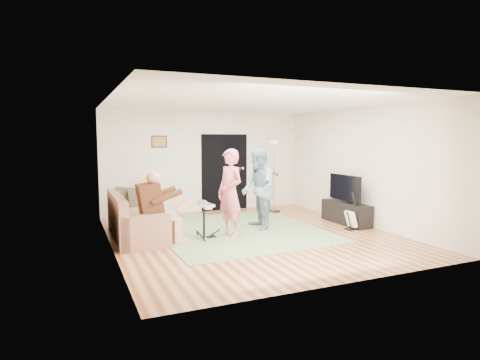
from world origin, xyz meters
The scene contains 19 objects.
floor centered at (0.00, 0.00, 0.00)m, with size 6.00×6.00×0.00m, color brown.
walls centered at (0.00, 0.00, 1.35)m, with size 5.50×6.00×2.70m, color silver, non-canonical shape.
ceiling centered at (0.00, 0.00, 2.70)m, with size 6.00×6.00×0.00m, color white.
window_blinds centered at (-2.74, 0.20, 1.55)m, with size 2.05×2.05×0.00m, color olive.
doorway centered at (0.55, 2.99, 1.05)m, with size 2.10×2.10×0.00m, color black.
picture_frame centered at (-1.25, 2.99, 1.90)m, with size 0.42×0.03×0.32m, color #3F2314.
area_rug centered at (-0.11, 0.49, 0.01)m, with size 3.41×3.74×0.02m, color #65804E.
sofa centered at (-2.30, 0.76, 0.30)m, with size 0.91×2.20×0.89m.
drummer centered at (-1.87, 0.11, 0.54)m, with size 0.90×0.50×1.39m.
drum_kit centered at (-1.00, 0.11, 0.32)m, with size 0.40×0.72×0.74m.
singer centered at (-0.45, 0.10, 0.89)m, with size 0.65×0.43×1.78m, color #D75D6E.
microphone centered at (-0.25, 0.10, 1.33)m, with size 0.06×0.06×0.24m, color black, non-canonical shape.
guitarist centered at (0.37, 0.46, 0.89)m, with size 0.86×0.67×1.78m, color slate.
guitar_held centered at (0.57, 0.46, 1.21)m, with size 0.12×0.60×0.26m, color silver, non-canonical shape.
guitar_spare centered at (2.20, -0.39, 0.23)m, with size 0.30×0.26×0.82m.
torchiere_lamp centered at (1.67, 2.19, 1.32)m, with size 0.35×0.35×1.93m.
dining_chair centered at (-1.66, 2.17, 0.36)m, with size 0.43×0.45×1.02m.
tv_cabinet centered at (2.50, 0.17, 0.25)m, with size 0.40×1.40×0.50m, color black.
television centered at (2.45, 0.17, 0.85)m, with size 0.06×1.06×0.60m, color black.
Camera 1 is at (-3.43, -7.32, 1.99)m, focal length 30.00 mm.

